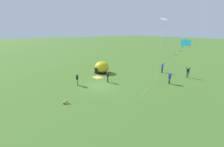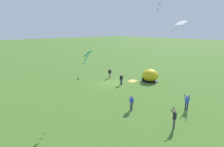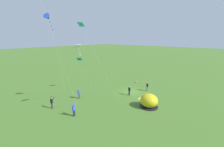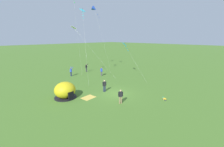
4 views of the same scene
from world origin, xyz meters
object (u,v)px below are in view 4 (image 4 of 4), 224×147
Objects in this scene: person_with_toddler at (121,96)px; kite_white at (75,29)px; popup_tent at (65,90)px; toddler_crawling at (164,99)px; kite_blue at (94,9)px; kite_cyan at (83,12)px; person_watching_sky at (101,71)px; person_flying_kite at (71,71)px; kite_teal at (125,45)px; person_center_field at (104,85)px; person_strolling at (86,67)px.

kite_white is at bearing 77.36° from person_with_toddler.
popup_tent is 5.08× the size of toddler_crawling.
toddler_crawling is 0.04× the size of kite_blue.
kite_white is 3.27m from kite_cyan.
kite_white is (-3.95, 2.62, 8.09)m from person_watching_sky.
kite_white is at bearing -71.51° from person_flying_kite.
kite_teal is at bearing 37.94° from person_with_toddler.
popup_tent is at bearing -172.37° from kite_teal.
person_with_toddler is 0.18× the size of kite_white.
kite_cyan is at bearing 92.69° from toddler_crawling.
kite_teal reaches higher than popup_tent.
kite_teal is (5.86, 11.40, 5.94)m from toddler_crawling.
kite_white reaches higher than person_watching_sky.
person_center_field is at bearing 72.27° from person_with_toddler.
toddler_crawling is 22.75m from kite_blue.
kite_white is at bearing 141.50° from kite_teal.
person_watching_sky is 12.89m from kite_blue.
person_watching_sky is at bearing -42.91° from person_flying_kite.
person_center_field is at bearing -124.11° from kite_blue.
popup_tent is 0.29× the size of kite_white.
kite_blue is 2.01× the size of kite_teal.
person_center_field is at bearing -156.88° from kite_teal.
person_watching_sky is (7.09, 11.38, 0.00)m from person_with_toddler.
person_center_field is 0.25× the size of kite_teal.
person_watching_sky is at bearing 58.06° from person_with_toddler.
person_flying_kite is 0.14× the size of kite_blue.
kite_teal is at bearing -67.15° from person_strolling.
kite_white is at bearing 146.44° from person_watching_sky.
popup_tent is 15.18m from kite_teal.
person_with_toddler is (3.68, -6.27, -0.03)m from popup_tent.
toddler_crawling is at bearing -35.04° from person_with_toddler.
popup_tent is at bearing -154.65° from person_watching_sky.
person_strolling is at bearing 137.74° from kite_blue.
kite_teal reaches higher than person_center_field.
person_watching_sky is at bearing -89.10° from person_strolling.
kite_white is (-3.87, -2.38, 8.06)m from person_strolling.
person_center_field is at bearing -107.19° from kite_cyan.
person_flying_kite is at bearing 136.83° from kite_teal.
popup_tent reaches higher than person_with_toddler.
person_strolling is 0.19× the size of kite_white.
person_with_toddler is 21.17m from kite_blue.
person_flying_kite is (2.63, 15.53, 0.03)m from person_with_toddler.
person_with_toddler is 0.91× the size of person_strolling.
person_watching_sky is 0.91× the size of person_flying_kite.
person_watching_sky is 0.25× the size of kite_teal.
kite_cyan reaches higher than popup_tent.
popup_tent is 1.49× the size of person_strolling.
person_with_toddler is 0.25× the size of kite_teal.
kite_teal is (1.88, -6.78, -7.14)m from kite_blue.
kite_white reaches higher than person_center_field.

